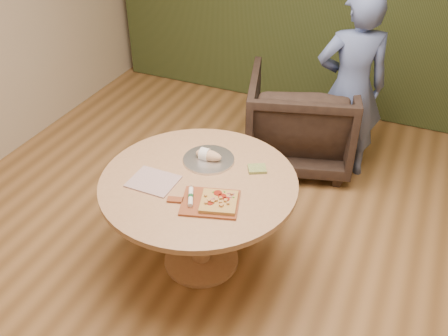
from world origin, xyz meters
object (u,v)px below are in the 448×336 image
Objects in this scene: cutlery_roll at (191,197)px; armchair at (301,115)px; flatbread_pizza at (219,201)px; pedestal_table at (199,197)px; pizza_paddle at (209,203)px; bread_roll at (207,155)px; serving_tray at (209,159)px; person_standing at (351,88)px.

armchair reaches higher than cutlery_roll.
cutlery_roll is 0.20× the size of armchair.
pedestal_table is at bearing 141.42° from flatbread_pizza.
bread_roll is at bearing 99.44° from pizza_paddle.
flatbread_pizza is at bearing -38.58° from pedestal_table.
pedestal_table is 0.28m from serving_tray.
pizza_paddle is 0.12m from cutlery_roll.
flatbread_pizza is 0.77× the size of serving_tray.
armchair is 0.54m from person_standing.
cutlery_roll is at bearing 67.35° from armchair.
serving_tray is 0.21× the size of person_standing.
pedestal_table is 0.30m from bread_roll.
pizza_paddle is at bearing 50.50° from person_standing.
bread_roll is 1.42m from armchair.
pizza_paddle is at bearing -168.75° from flatbread_pizza.
cutlery_roll reaches higher than pizza_paddle.
flatbread_pizza reaches higher than pizza_paddle.
pizza_paddle is 0.28× the size of person_standing.
bread_roll is at bearing 38.43° from person_standing.
pedestal_table is 1.61m from armchair.
person_standing is (0.61, 1.78, 0.06)m from cutlery_roll.
serving_tray is 0.04m from bread_roll.
bread_roll is (-0.04, 0.23, 0.18)m from pedestal_table.
person_standing reaches higher than armchair.
pedestal_table is at bearing -81.55° from serving_tray.
cutlery_roll reaches higher than serving_tray.
serving_tray is (-0.26, 0.41, -0.02)m from flatbread_pizza.
bread_roll is (-0.21, 0.43, 0.04)m from pizza_paddle.
pedestal_table is at bearing 64.70° from armchair.
serving_tray is at bearing 0.00° from bread_roll.
armchair is at bearing 80.92° from pedestal_table.
cutlery_roll is (-0.18, -0.03, 0.00)m from flatbread_pizza.
pizza_paddle is (0.16, -0.19, 0.15)m from pedestal_table.
armchair is (0.25, 1.58, -0.13)m from pedestal_table.
pedestal_table is 1.71m from person_standing.
cutlery_roll is at bearing -79.16° from serving_tray.
pizza_paddle is 1.73× the size of flatbread_pizza.
pedestal_table is 6.94× the size of cutlery_roll.
armchair is at bearing 70.68° from pizza_paddle.
flatbread_pizza is 1.79m from armchair.
flatbread_pizza is 1.80m from person_standing.
bread_roll reaches higher than serving_tray.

